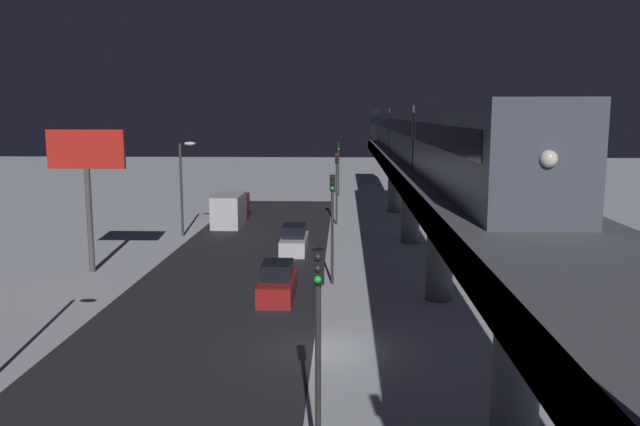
{
  "coord_description": "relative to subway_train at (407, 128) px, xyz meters",
  "views": [
    {
      "loc": [
        -1.25,
        26.0,
        9.89
      ],
      "look_at": [
        0.51,
        -20.84,
        2.62
      ],
      "focal_mm": 36.24,
      "sensor_mm": 36.0,
      "label": 1
    }
  ],
  "objects": [
    {
      "name": "avenue_asphalt",
      "position": [
        11.87,
        27.26,
        -8.67
      ],
      "size": [
        11.0,
        92.86,
        0.01
      ],
      "primitive_type": "cube",
      "color": "#28282D",
      "rests_on": "ground_plane"
    },
    {
      "name": "subway_train",
      "position": [
        0.0,
        0.0,
        0.0
      ],
      "size": [
        2.94,
        74.07,
        3.4
      ],
      "color": "#4C5160",
      "rests_on": "elevated_railway"
    },
    {
      "name": "traffic_light_near",
      "position": [
        5.77,
        36.96,
        -4.48
      ],
      "size": [
        0.32,
        0.44,
        6.4
      ],
      "color": "#2D2D2D",
      "rests_on": "ground_plane"
    },
    {
      "name": "commercial_billboard",
      "position": [
        20.94,
        14.2,
        -1.85
      ],
      "size": [
        4.8,
        0.36,
        8.9
      ],
      "color": "#4C4C51",
      "rests_on": "ground_plane"
    },
    {
      "name": "box_truck",
      "position": [
        15.27,
        -3.69,
        -7.33
      ],
      "size": [
        2.4,
        7.4,
        2.8
      ],
      "color": "#A51E1E",
      "rests_on": "ground_plane"
    },
    {
      "name": "sedan_red",
      "position": [
        8.67,
        19.57,
        -7.88
      ],
      "size": [
        1.8,
        4.63,
        1.97
      ],
      "rotation": [
        0.0,
        0.0,
        3.14
      ],
      "color": "#A51E1E",
      "rests_on": "ground_plane"
    },
    {
      "name": "elevated_railway",
      "position": [
        0.09,
        27.26,
        -2.72
      ],
      "size": [
        5.0,
        92.86,
        6.89
      ],
      "color": "slate",
      "rests_on": "ground_plane"
    },
    {
      "name": "street_lamp_far",
      "position": [
        17.94,
        2.26,
        -3.86
      ],
      "size": [
        1.35,
        0.44,
        7.65
      ],
      "color": "#38383D",
      "rests_on": "ground_plane"
    },
    {
      "name": "ground_plane",
      "position": [
        6.36,
        27.26,
        -8.67
      ],
      "size": [
        240.0,
        240.0,
        0.0
      ],
      "primitive_type": "plane",
      "color": "silver"
    },
    {
      "name": "traffic_light_far",
      "position": [
        5.77,
        -3.79,
        -4.48
      ],
      "size": [
        0.32,
        0.44,
        6.4
      ],
      "color": "#2D2D2D",
      "rests_on": "ground_plane"
    },
    {
      "name": "traffic_light_distant",
      "position": [
        5.77,
        -24.16,
        -4.48
      ],
      "size": [
        0.32,
        0.44,
        6.4
      ],
      "color": "#2D2D2D",
      "rests_on": "ground_plane"
    },
    {
      "name": "traffic_light_mid",
      "position": [
        5.77,
        16.59,
        -4.48
      ],
      "size": [
        0.32,
        0.44,
        6.4
      ],
      "color": "#2D2D2D",
      "rests_on": "ground_plane"
    },
    {
      "name": "sedan_white",
      "position": [
        8.67,
        7.81,
        -7.88
      ],
      "size": [
        1.8,
        4.8,
        1.97
      ],
      "rotation": [
        0.0,
        0.0,
        3.14
      ],
      "color": "silver",
      "rests_on": "ground_plane"
    }
  ]
}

